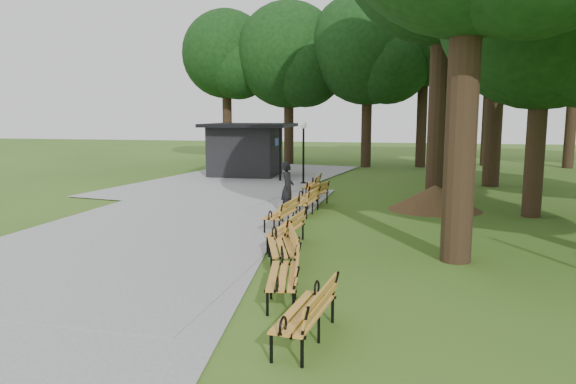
% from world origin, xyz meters
% --- Properties ---
extents(ground, '(100.00, 100.00, 0.00)m').
position_xyz_m(ground, '(0.00, 0.00, 0.00)').
color(ground, '#335819').
rests_on(ground, ground).
extents(path, '(12.00, 38.00, 0.06)m').
position_xyz_m(path, '(-4.00, 3.00, 0.03)').
color(path, gray).
rests_on(path, ground).
extents(person, '(0.48, 0.68, 1.76)m').
position_xyz_m(person, '(-0.73, 5.31, 0.88)').
color(person, black).
rests_on(person, ground).
extents(kiosk, '(4.53, 3.94, 2.83)m').
position_xyz_m(kiosk, '(-5.13, 15.39, 1.41)').
color(kiosk, black).
rests_on(kiosk, ground).
extents(lamp_post, '(0.32, 0.32, 2.97)m').
position_xyz_m(lamp_post, '(-1.49, 12.72, 2.15)').
color(lamp_post, black).
rests_on(lamp_post, ground).
extents(dirt_mound, '(2.70, 2.70, 0.89)m').
position_xyz_m(dirt_mound, '(4.21, 6.87, 0.45)').
color(dirt_mound, '#47301C').
rests_on(dirt_mound, ground).
extents(bench_0, '(0.88, 1.97, 0.88)m').
position_xyz_m(bench_0, '(1.60, -4.72, 0.44)').
color(bench_0, orange).
rests_on(bench_0, ground).
extents(bench_1, '(0.93, 1.98, 0.88)m').
position_xyz_m(bench_1, '(0.91, -3.02, 0.44)').
color(bench_1, orange).
rests_on(bench_1, ground).
extents(bench_2, '(1.17, 2.00, 0.88)m').
position_xyz_m(bench_2, '(0.43, -0.99, 0.44)').
color(bench_2, orange).
rests_on(bench_2, ground).
extents(bench_3, '(0.81, 1.95, 0.88)m').
position_xyz_m(bench_3, '(0.16, 0.81, 0.44)').
color(bench_3, orange).
rests_on(bench_3, ground).
extents(bench_4, '(0.83, 1.96, 0.88)m').
position_xyz_m(bench_4, '(-0.41, 2.84, 0.44)').
color(bench_4, orange).
rests_on(bench_4, ground).
extents(bench_5, '(0.78, 1.94, 0.88)m').
position_xyz_m(bench_5, '(-0.08, 5.26, 0.44)').
color(bench_5, orange).
rests_on(bench_5, ground).
extents(bench_6, '(1.16, 2.00, 0.88)m').
position_xyz_m(bench_6, '(-0.11, 6.77, 0.44)').
color(bench_6, orange).
rests_on(bench_6, ground).
extents(bench_7, '(0.68, 1.91, 0.88)m').
position_xyz_m(bench_7, '(-0.53, 9.16, 0.44)').
color(bench_7, orange).
rests_on(bench_7, ground).
extents(lawn_tree_1, '(6.58, 6.58, 10.05)m').
position_xyz_m(lawn_tree_1, '(7.24, 6.29, 6.73)').
color(lawn_tree_1, black).
rests_on(lawn_tree_1, ground).
extents(lawn_tree_4, '(6.98, 6.98, 11.59)m').
position_xyz_m(lawn_tree_4, '(7.16, 13.79, 8.04)').
color(lawn_tree_4, black).
rests_on(lawn_tree_4, ground).
extents(tree_backdrop, '(37.50, 9.70, 16.09)m').
position_xyz_m(tree_backdrop, '(6.39, 22.87, 8.05)').
color(tree_backdrop, black).
rests_on(tree_backdrop, ground).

